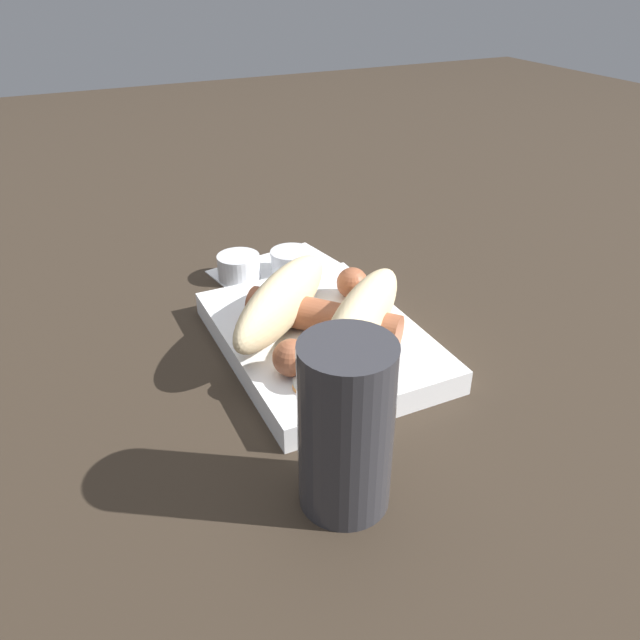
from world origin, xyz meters
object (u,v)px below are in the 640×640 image
at_px(sausage, 325,317).
at_px(bread_roll, 321,309).
at_px(condiment_cup_near, 292,264).
at_px(food_tray, 320,339).
at_px(condiment_cup_far, 239,269).
at_px(drink_glass, 346,427).

bearing_deg(sausage, bread_roll, -53.42).
xyz_separation_m(sausage, condiment_cup_near, (-0.17, 0.04, -0.03)).
height_order(food_tray, condiment_cup_near, condiment_cup_near).
distance_m(food_tray, condiment_cup_far, 0.19).
bearing_deg(drink_glass, condiment_cup_near, 162.64).
bearing_deg(sausage, condiment_cup_near, 167.28).
height_order(condiment_cup_far, drink_glass, drink_glass).
height_order(bread_roll, sausage, bread_roll).
bearing_deg(condiment_cup_near, sausage, -12.72).
xyz_separation_m(condiment_cup_far, drink_glass, (0.37, -0.05, 0.05)).
bearing_deg(bread_roll, food_tray, 159.08).
relative_size(condiment_cup_near, condiment_cup_far, 1.00).
bearing_deg(bread_roll, condiment_cup_near, 165.68).
bearing_deg(condiment_cup_far, drink_glass, -7.36).
height_order(sausage, drink_glass, drink_glass).
height_order(food_tray, bread_roll, bread_roll).
relative_size(sausage, condiment_cup_far, 2.88).
relative_size(sausage, condiment_cup_near, 2.88).
bearing_deg(food_tray, drink_glass, -20.42).
bearing_deg(food_tray, condiment_cup_far, -173.41).
height_order(sausage, condiment_cup_near, sausage).
relative_size(condiment_cup_far, drink_glass, 0.39).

